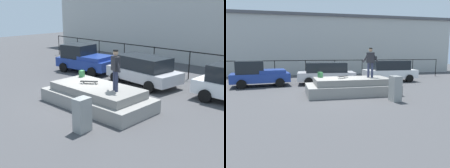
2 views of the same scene
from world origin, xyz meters
The scene contains 9 objects.
ground_plane centered at (0.00, 0.00, 0.00)m, with size 60.00×60.00×0.00m, color #424244.
concrete_ledge centered at (0.82, -0.26, 0.44)m, with size 5.29×2.52×0.96m.
skateboarder centered at (1.97, -0.26, 1.99)m, with size 0.91×0.48×1.75m.
skateboard centered at (0.30, -0.27, 1.07)m, with size 0.77×0.67×0.12m.
backpack centered at (-0.95, 0.37, 1.13)m, with size 0.28×0.20×0.33m, color #33723F.
car_blue_pickup_near centered at (-4.97, 4.11, 0.91)m, with size 4.28×2.61×1.85m.
car_silver_hatchback_mid centered at (0.05, 4.17, 0.89)m, with size 4.56×2.49×1.67m.
utility_box centered at (2.44, -2.56, 0.64)m, with size 0.44×0.60×1.28m, color gray.
fence_row centered at (0.00, 7.13, 1.28)m, with size 24.06×0.06×1.77m.
Camera 1 is at (10.12, -9.06, 4.54)m, focal length 47.03 mm.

